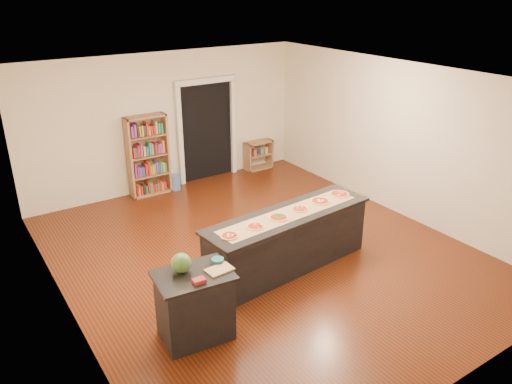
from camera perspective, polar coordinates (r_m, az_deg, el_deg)
room at (r=7.52m, az=0.85°, el=2.31°), size 6.00×7.00×2.80m
doorway at (r=10.86m, az=-5.66°, el=7.63°), size 1.40×0.09×2.21m
kitchen_island at (r=7.54m, az=3.67°, el=-5.56°), size 2.75×0.75×0.91m
side_counter at (r=6.21m, az=-7.00°, el=-12.73°), size 0.90×0.66×0.89m
bookshelf at (r=10.26m, az=-12.23°, el=4.07°), size 0.82×0.29×1.64m
low_shelf at (r=11.59m, az=0.29°, el=4.25°), size 0.66×0.28×0.66m
waste_bin at (r=10.59m, az=-9.23°, el=1.09°), size 0.22×0.22×0.32m
kraft_paper at (r=7.33m, az=3.83°, el=-2.49°), size 2.42×0.64×0.00m
watermelon at (r=5.96m, az=-8.55°, el=-8.03°), size 0.24×0.24×0.24m
cutting_board at (r=5.99m, az=-4.20°, el=-8.84°), size 0.33×0.23×0.02m
package_red at (r=5.78m, az=-6.54°, el=-10.06°), size 0.15×0.11×0.05m
package_teal at (r=6.13m, az=-4.40°, el=-7.84°), size 0.15×0.15×0.06m
pizza_a at (r=6.69m, az=-3.05°, el=-5.01°), size 0.25×0.25×0.02m
pizza_b at (r=6.92m, az=-0.05°, el=-3.97°), size 0.27×0.27×0.02m
pizza_c at (r=7.18m, az=2.60°, el=-2.92°), size 0.28×0.28×0.02m
pizza_d at (r=7.47m, az=5.05°, el=-1.94°), size 0.27×0.27×0.02m
pizza_e at (r=7.76m, az=7.33°, el=-1.04°), size 0.31×0.31×0.02m
pizza_f at (r=8.06m, az=9.50°, el=-0.23°), size 0.32×0.32×0.02m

